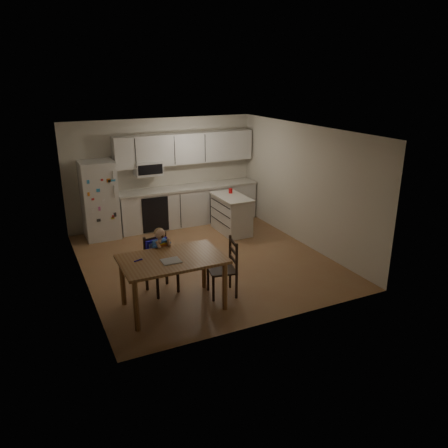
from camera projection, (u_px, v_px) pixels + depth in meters
room at (194, 192)px, 8.53m from camera, size 4.52×5.01×2.51m
refrigerator at (99, 200)px, 9.46m from camera, size 0.72×0.70×1.70m
kitchen_run at (187, 188)px, 10.36m from camera, size 3.37×0.62×2.15m
kitchen_island at (231, 214)px, 9.92m from camera, size 0.60×1.15×0.85m
red_cup at (231, 191)px, 10.00m from camera, size 0.09×0.09×0.11m
dining_table at (172, 265)px, 6.58m from camera, size 1.55×0.99×0.83m
napkin at (171, 261)px, 6.42m from camera, size 0.28×0.24×0.01m
toddler_spoon at (138, 260)px, 6.43m from camera, size 0.12×0.06×0.02m
chair_booster at (160, 253)px, 7.12m from camera, size 0.49×0.49×1.11m
chair_side at (228, 264)px, 7.05m from camera, size 0.49×0.49×0.95m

